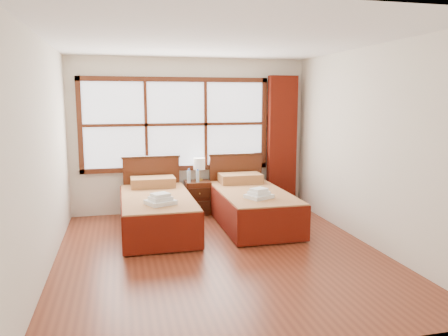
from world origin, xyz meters
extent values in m
plane|color=brown|center=(0.00, 0.00, 0.00)|extent=(4.50, 4.50, 0.00)
plane|color=white|center=(0.00, 0.00, 2.60)|extent=(4.50, 4.50, 0.00)
plane|color=silver|center=(0.00, 2.25, 1.30)|extent=(4.00, 0.00, 4.00)
plane|color=silver|center=(-2.00, 0.00, 1.30)|extent=(0.00, 4.50, 4.50)
plane|color=silver|center=(2.00, 0.00, 1.30)|extent=(0.00, 4.50, 4.50)
cube|color=white|center=(-0.25, 2.22, 1.50)|extent=(3.00, 0.02, 1.40)
cube|color=#4E2211|center=(-0.25, 2.20, 0.76)|extent=(3.16, 0.06, 0.08)
cube|color=#4E2211|center=(-0.25, 2.20, 2.24)|extent=(3.16, 0.06, 0.08)
cube|color=#4E2211|center=(-1.79, 2.20, 1.50)|extent=(0.08, 0.06, 1.56)
cube|color=#4E2211|center=(1.29, 2.20, 1.50)|extent=(0.08, 0.06, 1.56)
cube|color=#4E2211|center=(-0.75, 2.20, 1.50)|extent=(0.05, 0.05, 1.40)
cube|color=#4E2211|center=(0.25, 2.20, 1.50)|extent=(0.05, 0.05, 1.40)
cube|color=#4E2211|center=(-0.25, 2.20, 1.50)|extent=(3.00, 0.05, 0.05)
cube|color=#5B1309|center=(1.60, 2.11, 1.17)|extent=(0.50, 0.16, 2.30)
cube|color=#37190B|center=(-0.69, 1.13, 0.14)|extent=(0.89, 1.77, 0.29)
cube|color=maroon|center=(-0.69, 1.13, 0.41)|extent=(0.99, 1.96, 0.24)
cube|color=#67170A|center=(-1.18, 1.13, 0.27)|extent=(0.03, 1.96, 0.49)
cube|color=#67170A|center=(-0.19, 1.13, 0.27)|extent=(0.03, 1.96, 0.49)
cube|color=#67170A|center=(-0.69, 0.15, 0.27)|extent=(0.99, 0.03, 0.49)
cube|color=maroon|center=(-0.69, 1.84, 0.61)|extent=(0.69, 0.40, 0.15)
cube|color=#4E2211|center=(-0.69, 2.14, 0.48)|extent=(0.92, 0.06, 0.96)
cube|color=#37190B|center=(-0.69, 2.14, 0.97)|extent=(0.96, 0.08, 0.04)
cube|color=#37190B|center=(0.77, 1.13, 0.14)|extent=(0.89, 1.77, 0.29)
cube|color=maroon|center=(0.77, 1.13, 0.41)|extent=(0.99, 1.96, 0.24)
cube|color=#67170A|center=(0.27, 1.13, 0.27)|extent=(0.03, 1.96, 0.49)
cube|color=#67170A|center=(1.26, 1.13, 0.27)|extent=(0.03, 1.96, 0.49)
cube|color=#67170A|center=(0.77, 0.15, 0.27)|extent=(0.99, 0.03, 0.49)
cube|color=maroon|center=(0.77, 1.84, 0.61)|extent=(0.69, 0.40, 0.15)
cube|color=#4E2211|center=(0.77, 2.14, 0.48)|extent=(0.92, 0.06, 0.96)
cube|color=#37190B|center=(0.77, 2.14, 0.97)|extent=(0.96, 0.08, 0.04)
cube|color=#4E2211|center=(0.06, 2.00, 0.28)|extent=(0.42, 0.37, 0.56)
cube|color=#37190B|center=(0.06, 1.80, 0.17)|extent=(0.37, 0.02, 0.17)
cube|color=#37190B|center=(0.06, 1.80, 0.39)|extent=(0.37, 0.02, 0.17)
sphere|color=#AC7C3A|center=(0.06, 1.78, 0.17)|extent=(0.03, 0.03, 0.03)
sphere|color=#AC7C3A|center=(0.06, 1.78, 0.39)|extent=(0.03, 0.03, 0.03)
cube|color=white|center=(-0.68, 0.63, 0.56)|extent=(0.45, 0.43, 0.06)
cube|color=white|center=(-0.68, 0.63, 0.61)|extent=(0.34, 0.32, 0.05)
cube|color=white|center=(-0.68, 0.63, 0.66)|extent=(0.28, 0.26, 0.04)
cube|color=white|center=(0.72, 0.67, 0.56)|extent=(0.43, 0.41, 0.05)
cube|color=white|center=(0.72, 0.67, 0.61)|extent=(0.32, 0.30, 0.05)
cube|color=white|center=(0.72, 0.67, 0.65)|extent=(0.26, 0.25, 0.04)
cylinder|color=gold|center=(0.11, 2.09, 0.57)|extent=(0.12, 0.12, 0.02)
cylinder|color=gold|center=(0.11, 2.09, 0.66)|extent=(0.03, 0.03, 0.16)
cylinder|color=silver|center=(0.11, 2.09, 0.84)|extent=(0.20, 0.20, 0.20)
cylinder|color=#A8C3D8|center=(-0.09, 1.93, 0.66)|extent=(0.06, 0.06, 0.20)
cylinder|color=#1746B1|center=(-0.09, 1.93, 0.78)|extent=(0.03, 0.03, 0.03)
cylinder|color=#A8C3D8|center=(0.06, 1.92, 0.65)|extent=(0.06, 0.06, 0.19)
cylinder|color=#1746B1|center=(0.06, 1.92, 0.76)|extent=(0.03, 0.03, 0.03)
camera|label=1|loc=(-1.18, -5.10, 1.92)|focal=35.00mm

